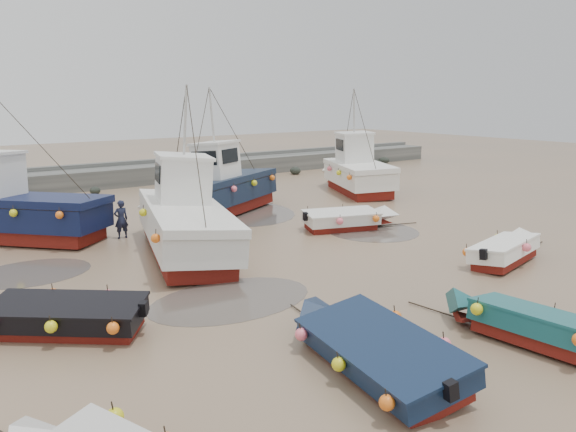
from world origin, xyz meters
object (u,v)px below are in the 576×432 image
dinghy_2 (523,318)px  cabin_boat_2 (223,187)px  dinghy_1 (374,343)px  cabin_boat_0 (1,208)px  cabin_boat_3 (356,170)px  person (122,238)px  dinghy_3 (510,247)px  cabin_boat_1 (181,218)px  dinghy_5 (348,217)px  dinghy_4 (54,312)px

dinghy_2 → cabin_boat_2: size_ratio=0.59×
dinghy_1 → cabin_boat_0: bearing=114.3°
cabin_boat_3 → person: bearing=-145.9°
dinghy_2 → cabin_boat_0: size_ratio=0.61×
dinghy_3 → cabin_boat_3: 15.53m
dinghy_3 → cabin_boat_1: (-8.82, 8.26, 0.75)m
dinghy_1 → dinghy_3: (9.57, 2.82, 0.01)m
cabin_boat_2 → cabin_boat_3: size_ratio=0.98×
cabin_boat_1 → cabin_boat_0: bearing=148.2°
dinghy_5 → dinghy_1: bearing=-21.3°
dinghy_2 → cabin_boat_1: cabin_boat_1 is taller
dinghy_3 → cabin_boat_2: size_ratio=0.63×
dinghy_1 → cabin_boat_0: (-4.44, 16.99, 0.79)m
dinghy_2 → cabin_boat_3: 21.72m
dinghy_3 → cabin_boat_2: 13.92m
dinghy_1 → cabin_boat_2: (5.46, 16.09, 0.82)m
dinghy_3 → cabin_boat_2: bearing=-174.6°
dinghy_5 → cabin_boat_2: (-2.88, 6.10, 0.80)m
cabin_boat_1 → person: 3.71m
dinghy_2 → cabin_boat_2: (1.60, 17.26, 0.80)m
cabin_boat_1 → cabin_boat_3: 15.93m
cabin_boat_1 → dinghy_1: bearing=-77.0°
dinghy_4 → person: dinghy_4 is taller
dinghy_5 → person: 9.79m
cabin_boat_0 → person: cabin_boat_0 is taller
dinghy_3 → cabin_boat_3: size_ratio=0.62×
dinghy_1 → cabin_boat_2: cabin_boat_2 is taller
cabin_boat_0 → dinghy_4: bearing=-136.7°
person → dinghy_2: bearing=105.4°
dinghy_3 → dinghy_4: (-14.75, 3.18, -0.01)m
cabin_boat_1 → cabin_boat_2: bearing=63.7°
dinghy_4 → cabin_boat_0: cabin_boat_0 is taller
dinghy_1 → cabin_boat_1: 11.13m
person → dinghy_4: bearing=60.3°
person → cabin_boat_0: bearing=-33.1°
dinghy_3 → cabin_boat_1: cabin_boat_1 is taller
cabin_boat_1 → person: bearing=126.3°
cabin_boat_2 → person: 6.26m
dinghy_2 → dinghy_5: (4.48, 11.16, -0.01)m
dinghy_4 → cabin_boat_3: size_ratio=0.56×
dinghy_5 → person: bearing=-98.0°
dinghy_4 → dinghy_3: bearing=-62.8°
dinghy_5 → cabin_boat_3: size_ratio=0.59×
dinghy_4 → cabin_boat_3: (20.66, 11.16, 0.82)m
dinghy_1 → person: bearing=101.3°
cabin_boat_2 → person: bearing=77.8°
dinghy_4 → cabin_boat_3: cabin_boat_3 is taller
dinghy_2 → cabin_boat_0: (-8.30, 18.16, 0.76)m
dinghy_1 → dinghy_3: bearing=26.1°
cabin_boat_0 → cabin_boat_3: same height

